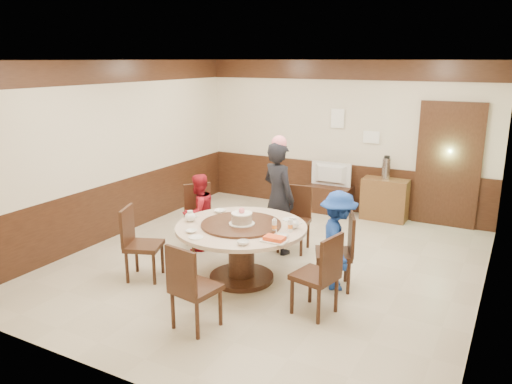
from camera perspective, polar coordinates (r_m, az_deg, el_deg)
The scene contains 29 objects.
room at distance 6.83m, azimuth 1.72°, elevation 0.23°, with size 6.00×6.04×2.84m.
banquet_table at distance 6.48m, azimuth -1.69°, elevation -5.65°, with size 1.69×1.69×0.78m.
chair_0 at distance 6.43m, azimuth 9.00°, elevation -8.22°, with size 0.59×0.58×0.97m.
chair_1 at distance 7.58m, azimuth 4.35°, elevation -4.42°, with size 0.49×0.50×0.97m.
chair_2 at distance 7.70m, azimuth -6.28°, elevation -4.14°, with size 0.62×0.62×0.97m.
chair_3 at distance 6.78m, azimuth -12.80°, elevation -7.17°, with size 0.58×0.57×0.97m.
chair_4 at distance 5.50m, azimuth -6.99°, elevation -12.34°, with size 0.50×0.51×0.97m.
chair_5 at distance 5.78m, azimuth 6.89°, elevation -10.91°, with size 0.53×0.52×0.97m.
person_standing at distance 7.35m, azimuth 2.59°, elevation -0.66°, with size 0.61×0.40×1.67m, color black.
person_red at distance 7.54m, azimuth -6.55°, elevation -2.33°, with size 0.57×0.44×1.17m, color maroon.
person_blue at distance 6.32m, azimuth 9.33°, elevation -5.49°, with size 0.81×0.47×1.26m, color navy.
birthday_cake at distance 6.35m, azimuth -1.64°, elevation -3.02°, with size 0.33×0.33×0.22m.
teapot_left at distance 6.60m, azimuth -7.52°, elevation -2.85°, with size 0.17×0.15×0.13m, color white.
teapot_right at distance 6.30m, azimuth 4.29°, elevation -3.64°, with size 0.17×0.15×0.13m, color white.
bowl_0 at distance 6.95m, azimuth -4.14°, elevation -2.19°, with size 0.16×0.16×0.04m, color white.
bowl_1 at distance 5.76m, azimuth -1.48°, elevation -5.81°, with size 0.14×0.14×0.04m, color white.
bowl_2 at distance 6.19m, azimuth -7.40°, elevation -4.48°, with size 0.13×0.13×0.03m, color white.
bowl_3 at distance 5.99m, azimuth 3.09°, elevation -5.03°, with size 0.14×0.14×0.04m, color white.
saucer_near at distance 6.02m, azimuth -6.89°, elevation -5.15°, with size 0.18×0.18×0.01m, color white.
saucer_far at distance 6.63m, azimuth 3.84°, elevation -3.15°, with size 0.18×0.18×0.01m, color white.
shrimp_platter at distance 5.85m, azimuth 2.13°, elevation -5.42°, with size 0.30×0.20×0.06m.
bottle_0 at distance 6.15m, azimuth 2.11°, elevation -3.89°, with size 0.06×0.06×0.16m, color white.
bottle_1 at distance 6.17m, azimuth 3.93°, elevation -3.85°, with size 0.06×0.06×0.16m, color white.
tv_stand at distance 9.53m, azimuth 8.32°, elevation -0.79°, with size 0.85×0.45×0.50m, color #331B10.
television at distance 9.42m, azimuth 8.42°, elevation 1.97°, with size 0.77×0.10×0.44m, color gray.
side_cabinet at distance 9.24m, azimuth 14.50°, elevation -0.82°, with size 0.80×0.40×0.75m, color brown.
thermos at distance 9.11m, azimuth 14.66°, elevation 2.61°, with size 0.15×0.15×0.38m, color silver.
notice_left at distance 9.42m, azimuth 9.30°, elevation 8.30°, with size 0.25×0.00×0.35m, color white.
notice_right at distance 9.27m, azimuth 13.03°, elevation 6.13°, with size 0.30×0.00×0.22m, color white.
Camera 1 is at (2.97, -5.89, 2.82)m, focal length 35.00 mm.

